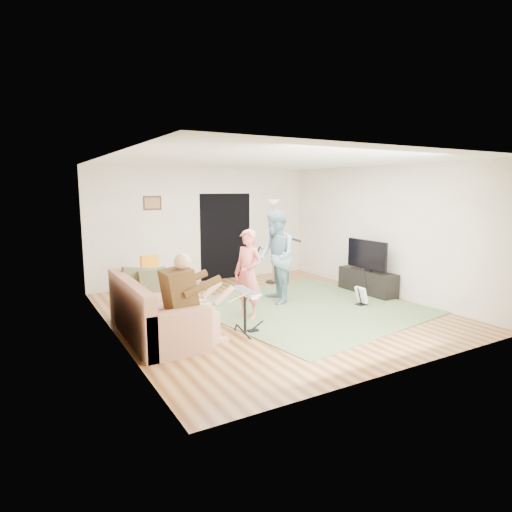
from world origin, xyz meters
The scene contains 19 objects.
floor centered at (0.00, 0.00, 0.00)m, with size 6.00×6.00×0.00m, color brown.
walls centered at (0.00, 0.00, 1.35)m, with size 5.50×6.00×2.70m, color silver, non-canonical shape.
ceiling centered at (0.00, 0.00, 2.70)m, with size 6.00×6.00×0.00m, color white.
window_blinds centered at (-2.74, 0.20, 1.55)m, with size 2.05×2.05×0.00m, color brown.
doorway centered at (0.55, 2.99, 1.05)m, with size 2.10×2.10×0.00m, color black.
picture_frame centered at (-1.25, 2.99, 1.90)m, with size 0.42×0.03×0.32m, color #3F2314.
area_rug centered at (0.72, -0.18, 0.01)m, with size 3.62×3.68×0.02m, color #546B41.
sofa centered at (-2.30, -0.21, 0.30)m, with size 0.91×2.21×0.90m.
drummer centered at (-1.87, -0.86, 0.52)m, with size 0.87×0.49×1.34m.
drum_kit centered at (-1.00, -0.86, 0.31)m, with size 0.39×0.69×0.71m.
singer centered at (-0.54, -0.12, 0.77)m, with size 0.56×0.37×1.54m, color #D3625B.
microphone centered at (-0.34, -0.12, 1.15)m, with size 0.06×0.06×0.24m, color black, non-canonical shape.
guitarist centered at (0.39, 0.45, 0.91)m, with size 0.88×0.69×1.82m, color #7095A5.
guitar_held centered at (0.59, 0.45, 1.24)m, with size 0.12×0.60×0.26m, color white, non-canonical shape.
guitar_spare centered at (1.70, -0.55, 0.21)m, with size 0.26×0.24×0.73m.
torchiere_lamp centered at (1.33, 2.03, 1.35)m, with size 0.35×0.35×1.96m.
dining_chair centered at (-1.64, 1.73, 0.33)m, with size 0.48×0.50×0.92m.
tv_cabinet centered at (2.50, 0.11, 0.25)m, with size 0.40×1.40×0.50m, color black.
television centered at (2.45, 0.11, 0.85)m, with size 0.06×1.08×0.61m, color black.
Camera 1 is at (-4.02, -6.43, 2.23)m, focal length 30.00 mm.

